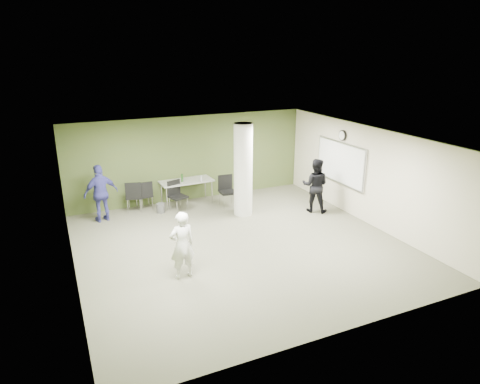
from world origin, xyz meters
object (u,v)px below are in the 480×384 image
woman_white (182,245)px  man_blue (101,193)px  chair_back_left (134,194)px  folding_table (187,182)px  man_black (315,185)px

woman_white → man_blue: size_ratio=0.91×
chair_back_left → woman_white: woman_white is taller
man_blue → folding_table: bearing=174.7°
chair_back_left → woman_white: size_ratio=0.64×
woman_white → chair_back_left: bearing=-92.1°
man_blue → man_black: bearing=150.1°
woman_white → man_blue: man_blue is taller
chair_back_left → man_black: 5.58m
woman_white → man_black: 5.42m
folding_table → man_blue: bearing=-174.9°
man_blue → chair_back_left: bearing=-175.2°
folding_table → woman_white: woman_white is taller
chair_back_left → man_blue: (-0.99, -0.31, 0.27)m
woman_white → man_black: bearing=-160.0°
folding_table → chair_back_left: bearing=178.9°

